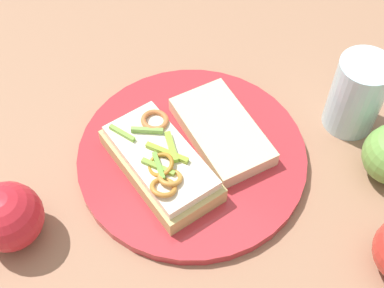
% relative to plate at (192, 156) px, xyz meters
% --- Properties ---
extents(ground_plane, '(2.00, 2.00, 0.00)m').
position_rel_plate_xyz_m(ground_plane, '(0.00, 0.00, -0.01)').
color(ground_plane, '#986B50').
rests_on(ground_plane, ground).
extents(plate, '(0.30, 0.30, 0.01)m').
position_rel_plate_xyz_m(plate, '(0.00, 0.00, 0.00)').
color(plate, '#B62C34').
rests_on(plate, ground_plane).
extents(sandwich, '(0.12, 0.18, 0.05)m').
position_rel_plate_xyz_m(sandwich, '(0.05, -0.01, 0.03)').
color(sandwich, tan).
rests_on(sandwich, plate).
extents(bread_slice_side, '(0.13, 0.17, 0.02)m').
position_rel_plate_xyz_m(bread_slice_side, '(-0.05, 0.01, 0.02)').
color(bread_slice_side, beige).
rests_on(bread_slice_side, plate).
extents(apple_2, '(0.11, 0.11, 0.08)m').
position_rel_plate_xyz_m(apple_2, '(0.22, -0.10, 0.03)').
color(apple_2, red).
rests_on(apple_2, ground_plane).
extents(drinking_glass, '(0.07, 0.07, 0.11)m').
position_rel_plate_xyz_m(drinking_glass, '(-0.19, 0.13, 0.05)').
color(drinking_glass, silver).
rests_on(drinking_glass, ground_plane).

